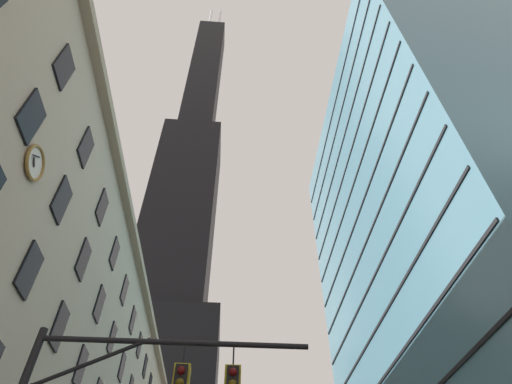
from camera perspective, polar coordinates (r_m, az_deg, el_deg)
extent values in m
cube|color=tan|center=(40.90, -15.52, -9.55)|extent=(0.70, 62.29, 0.60)
cube|color=black|center=(20.74, -28.43, -9.28)|extent=(0.14, 1.40, 2.20)
cube|color=black|center=(24.74, -25.18, -16.17)|extent=(0.14, 1.40, 2.20)
cube|color=black|center=(29.05, -22.72, -21.05)|extent=(0.14, 1.40, 2.20)
cube|color=black|center=(20.08, -28.22, 9.04)|extent=(0.14, 1.40, 2.20)
cube|color=black|center=(23.14, -24.91, -0.97)|extent=(0.14, 1.40, 2.20)
cube|color=black|center=(26.78, -22.43, -8.45)|extent=(0.14, 1.40, 2.20)
cube|color=black|center=(30.81, -20.51, -14.06)|extent=(0.14, 1.40, 2.20)
cube|color=black|center=(35.09, -18.98, -18.32)|extent=(0.14, 1.40, 2.20)
cube|color=black|center=(39.54, -17.74, -21.63)|extent=(0.14, 1.40, 2.20)
cube|color=black|center=(23.32, -24.62, 15.18)|extent=(0.14, 1.40, 2.20)
cube|color=black|center=(26.00, -22.12, 5.65)|extent=(0.14, 1.40, 2.20)
cube|color=black|center=(29.29, -20.20, -1.93)|extent=(0.14, 1.40, 2.20)
cube|color=black|center=(33.02, -18.67, -7.89)|extent=(0.14, 1.40, 2.20)
cube|color=black|center=(37.04, -17.44, -12.59)|extent=(0.14, 1.40, 2.20)
cube|color=black|center=(41.28, -16.42, -16.35)|extent=(0.14, 1.40, 2.20)
cube|color=black|center=(45.67, -15.57, -19.39)|extent=(0.14, 1.40, 2.20)
cube|color=black|center=(50.18, -14.84, -21.90)|extent=(0.14, 1.40, 2.20)
cube|color=black|center=(54.77, -14.22, -23.98)|extent=(0.14, 1.40, 2.20)
torus|color=olive|center=(20.29, -27.76, 3.50)|extent=(0.15, 1.63, 1.63)
cylinder|color=silver|center=(20.30, -27.86, 3.50)|extent=(0.05, 1.41, 1.41)
cube|color=black|center=(20.11, -27.90, 3.59)|extent=(0.03, 0.38, 0.32)
cube|color=black|center=(20.27, -27.67, 4.34)|extent=(0.03, 0.51, 0.45)
cube|color=black|center=(118.66, -10.11, -3.38)|extent=(17.88, 17.88, 67.33)
cube|color=black|center=(177.86, -6.95, 15.07)|extent=(11.49, 11.49, 84.16)
cylinder|color=silver|center=(227.95, -6.27, 22.05)|extent=(1.20, 1.20, 27.38)
cylinder|color=silver|center=(227.66, -5.03, 22.02)|extent=(1.20, 1.20, 27.38)
cube|color=teal|center=(47.54, 24.59, -7.48)|extent=(17.50, 37.27, 56.17)
cube|color=black|center=(38.26, 17.78, -21.83)|extent=(0.12, 36.27, 0.24)
cube|color=black|center=(39.91, 16.48, -16.62)|extent=(0.12, 36.27, 0.24)
cube|color=black|center=(41.87, 15.35, -11.86)|extent=(0.12, 36.27, 0.24)
cube|color=black|center=(44.10, 14.37, -7.54)|extent=(0.12, 36.27, 0.24)
cube|color=black|center=(46.58, 13.50, -3.67)|extent=(0.12, 36.27, 0.24)
cube|color=black|center=(49.25, 12.72, -0.19)|extent=(0.12, 36.27, 0.24)
cube|color=black|center=(52.10, 12.03, 2.91)|extent=(0.12, 36.27, 0.24)
cube|color=black|center=(55.09, 11.41, 5.69)|extent=(0.12, 36.27, 0.24)
cube|color=black|center=(58.20, 10.85, 8.17)|extent=(0.12, 36.27, 0.24)
cube|color=black|center=(61.41, 10.35, 10.40)|extent=(0.12, 36.27, 0.24)
cylinder|color=black|center=(11.57, -10.75, -19.44)|extent=(6.79, 0.14, 0.14)
cylinder|color=black|center=(11.73, -21.75, -20.80)|extent=(2.79, 0.10, 1.42)
cylinder|color=black|center=(11.42, -9.76, -20.89)|extent=(0.04, 0.04, 0.60)
sphere|color=#450808|center=(11.09, -10.12, -22.76)|extent=(0.20, 0.20, 0.20)
sphere|color=#4B3A08|center=(10.99, -10.32, -24.10)|extent=(0.20, 0.20, 0.20)
cylinder|color=black|center=(11.37, -3.07, -21.33)|extent=(0.04, 0.04, 0.60)
sphere|color=#450808|center=(11.04, -3.14, -23.22)|extent=(0.20, 0.20, 0.20)
sphere|color=#4B3A08|center=(10.94, -3.20, -24.58)|extent=(0.20, 0.20, 0.20)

